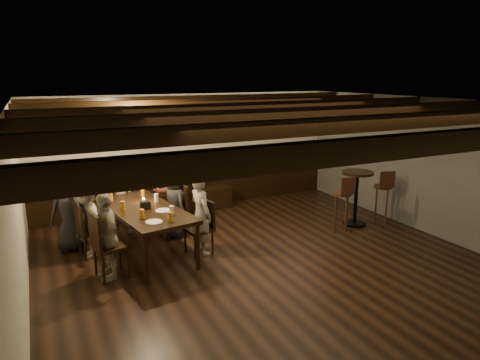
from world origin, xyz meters
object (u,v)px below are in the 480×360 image
chair_left_near (91,240)px  person_left_near (87,219)px  person_left_far (106,236)px  chair_right_near (174,221)px  person_bench_right (171,191)px  person_bench_centre (120,200)px  person_right_far (201,214)px  high_top_table (356,190)px  chair_left_far (110,257)px  person_bench_left (69,213)px  bar_stool_right (381,204)px  bar_stool_left (341,211)px  person_right_near (175,204)px  chair_right_far (200,238)px  dining_table (144,212)px

chair_left_near → person_left_near: bearing=-90.0°
person_left_far → chair_right_near: bearing=121.5°
person_bench_right → person_bench_centre: bearing=-9.5°
person_right_far → person_bench_right: bearing=-6.3°
chair_left_near → high_top_table: (4.69, -0.68, 0.42)m
high_top_table → chair_left_far: bearing=-177.4°
person_bench_left → bar_stool_right: bearing=157.7°
person_left_near → person_left_far: size_ratio=0.98×
chair_left_near → chair_right_near: (1.42, 0.23, 0.02)m
person_left_far → bar_stool_right: person_left_far is taller
person_bench_left → high_top_table: size_ratio=1.21×
bar_stool_left → person_bench_centre: bearing=160.4°
high_top_table → person_bench_centre: bearing=161.2°
person_right_near → bar_stool_right: 3.89m
bar_stool_left → chair_left_near: bearing=172.5°
person_bench_right → person_right_near: bearing=71.6°
person_bench_centre → high_top_table: size_ratio=1.26×
person_left_near → high_top_table: 4.77m
person_left_near → bar_stool_left: (4.22, -0.88, -0.21)m
chair_left_near → high_top_table: size_ratio=0.82×
person_bench_left → person_left_near: 0.47m
chair_right_near → chair_left_near: bearing=90.0°
chair_right_far → dining_table: bearing=57.9°
chair_left_near → person_left_far: size_ratio=0.69×
chair_left_far → chair_right_far: bearing=90.0°
chair_left_far → person_bench_centre: (0.47, 1.60, 0.35)m
person_left_near → high_top_table: (4.72, -0.67, 0.08)m
dining_table → person_right_near: (0.67, 0.57, -0.11)m
chair_left_near → person_right_far: 1.76m
person_right_far → person_bench_left: bearing=50.7°
person_left_far → person_right_near: size_ratio=1.04×
chair_right_far → high_top_table: 3.15m
person_bench_centre → person_left_near: 0.96m
chair_left_far → chair_right_near: (1.27, 1.12, -0.02)m
chair_left_near → bar_stool_left: 4.28m
person_right_far → bar_stool_left: (2.59, -0.24, -0.25)m
chair_left_far → person_right_near: (1.30, 1.13, 0.30)m
chair_right_far → person_bench_left: 2.14m
chair_left_near → person_bench_centre: 1.01m
person_bench_left → high_top_table: person_bench_left is taller
chair_right_far → person_right_far: 0.38m
person_bench_left → person_right_far: size_ratio=0.97×
person_right_near → bar_stool_right: person_right_near is taller
chair_left_far → person_right_near: size_ratio=0.82×
person_right_near → bar_stool_left: size_ratio=1.13×
chair_left_near → chair_right_far: bearing=57.9°
chair_left_far → chair_right_far: chair_left_far is taller
bar_stool_right → high_top_table: bearing=179.4°
person_bench_centre → bar_stool_left: size_ratio=1.24×
chair_right_near → person_right_far: bearing=-178.0°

